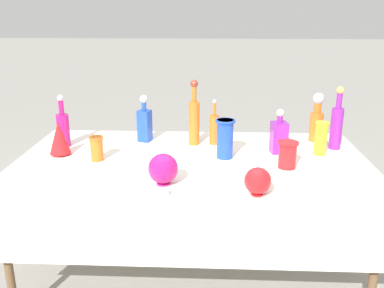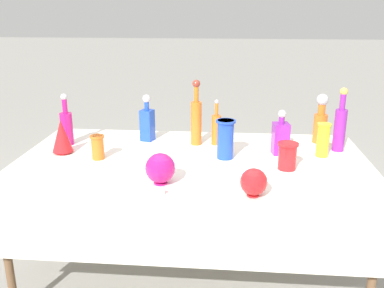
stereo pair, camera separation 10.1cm
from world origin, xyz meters
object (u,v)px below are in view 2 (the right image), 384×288
fluted_vase_0 (62,136)px  slender_vase_3 (323,139)px  tall_bottle_4 (67,126)px  cardboard_box_behind_left (135,184)px  tall_bottle_1 (321,121)px  slender_vase_0 (287,155)px  square_decanter_0 (281,136)px  round_bowl_1 (254,182)px  square_decanter_1 (147,122)px  slender_vase_2 (225,138)px  tall_bottle_2 (197,119)px  round_bowl_0 (160,168)px  tall_bottle_3 (216,128)px  tall_bottle_0 (340,126)px  slender_vase_1 (98,146)px

fluted_vase_0 → slender_vase_3: bearing=2.9°
tall_bottle_4 → cardboard_box_behind_left: tall_bottle_4 is taller
tall_bottle_1 → slender_vase_0: (-0.27, -0.51, -0.07)m
square_decanter_0 → round_bowl_1: square_decanter_0 is taller
square_decanter_0 → square_decanter_1: (-0.86, 0.20, 0.02)m
tall_bottle_4 → square_decanter_1: (0.50, 0.13, 0.00)m
slender_vase_3 → tall_bottle_1: bearing=82.8°
cardboard_box_behind_left → tall_bottle_4: bearing=-108.3°
slender_vase_2 → tall_bottle_2: bearing=127.0°
square_decanter_0 → round_bowl_0: size_ratio=1.71×
tall_bottle_2 → tall_bottle_3: (0.13, 0.01, -0.06)m
tall_bottle_4 → square_decanter_0: size_ratio=1.22×
tall_bottle_1 → fluted_vase_0: (-1.61, -0.36, -0.04)m
slender_vase_0 → tall_bottle_2: bearing=143.0°
fluted_vase_0 → square_decanter_0: bearing=4.5°
square_decanter_0 → slender_vase_0: (0.01, -0.26, -0.03)m
tall_bottle_4 → slender_vase_3: tall_bottle_4 is taller
tall_bottle_0 → tall_bottle_3: tall_bottle_0 is taller
tall_bottle_4 → slender_vase_2: size_ratio=1.44×
tall_bottle_1 → slender_vase_3: bearing=-97.2°
tall_bottle_1 → tall_bottle_3: tall_bottle_1 is taller
tall_bottle_4 → slender_vase_0: size_ratio=2.22×
tall_bottle_1 → tall_bottle_3: (-0.68, -0.10, -0.04)m
tall_bottle_3 → fluted_vase_0: size_ratio=1.42×
slender_vase_0 → tall_bottle_0: bearing=44.6°
tall_bottle_2 → slender_vase_1: size_ratio=2.94×
tall_bottle_2 → round_bowl_0: size_ratio=2.63×
square_decanter_0 → slender_vase_3: 0.25m
tall_bottle_1 → fluted_vase_0: tall_bottle_1 is taller
square_decanter_0 → cardboard_box_behind_left: square_decanter_0 is taller
square_decanter_0 → slender_vase_3: (0.25, -0.02, -0.00)m
slender_vase_3 → slender_vase_2: bearing=-171.7°
tall_bottle_2 → square_decanter_1: size_ratio=1.35×
square_decanter_1 → slender_vase_1: (-0.22, -0.38, -0.05)m
slender_vase_2 → round_bowl_1: 0.54m
tall_bottle_0 → tall_bottle_4: (-1.73, -0.03, -0.03)m
square_decanter_1 → slender_vase_1: 0.45m
tall_bottle_1 → round_bowl_0: 1.22m
tall_bottle_1 → slender_vase_1: bearing=-162.0°
tall_bottle_0 → cardboard_box_behind_left: bearing=153.7°
tall_bottle_0 → slender_vase_0: tall_bottle_0 is taller
slender_vase_0 → square_decanter_1: bearing=152.3°
tall_bottle_2 → round_bowl_0: tall_bottle_2 is taller
tall_bottle_3 → slender_vase_2: (0.06, -0.26, 0.02)m
tall_bottle_3 → fluted_vase_0: 0.97m
tall_bottle_0 → square_decanter_1: size_ratio=1.27×
tall_bottle_1 → square_decanter_0: size_ratio=1.18×
slender_vase_2 → slender_vase_3: slender_vase_2 is taller
square_decanter_0 → cardboard_box_behind_left: (-1.11, 0.82, -0.71)m
tall_bottle_3 → square_decanter_0: tall_bottle_3 is taller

